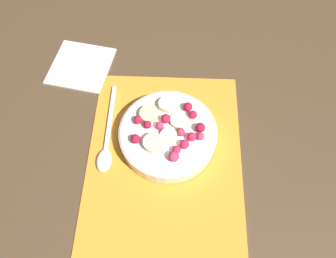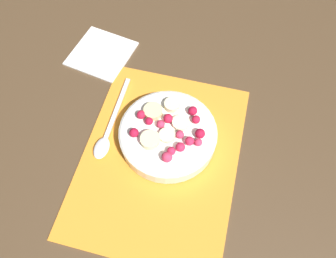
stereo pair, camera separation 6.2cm
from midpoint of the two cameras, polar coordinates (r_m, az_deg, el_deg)
ground_plane at (r=0.65m, az=1.35°, el=-5.38°), size 3.00×3.00×0.00m
placemat at (r=0.64m, az=1.36°, el=-5.28°), size 0.40×0.30×0.01m
fruit_bowl at (r=0.64m, az=2.77°, el=-1.04°), size 0.19×0.19×0.05m
spoon at (r=0.66m, az=-7.95°, el=-1.12°), size 0.20×0.03×0.01m
napkin at (r=0.80m, az=-9.31°, el=12.77°), size 0.15×0.15×0.01m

